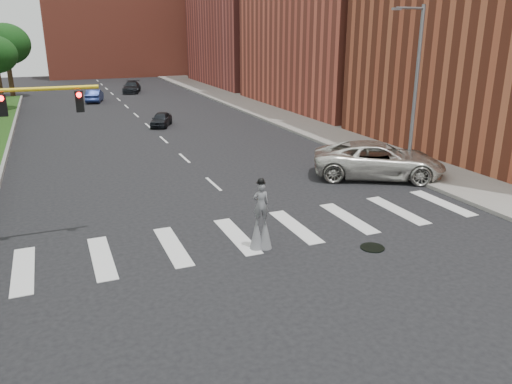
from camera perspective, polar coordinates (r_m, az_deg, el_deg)
ground_plane at (r=19.37m, az=2.40°, el=-5.56°), size 160.00×160.00×0.00m
median_curb at (r=36.99m, az=-26.55°, el=4.28°), size 0.20×60.00×0.28m
sidewalk_right at (r=46.33m, az=3.53°, el=8.53°), size 5.00×90.00×0.18m
manhole at (r=19.20m, az=13.16°, el=-6.21°), size 0.90×0.90×0.04m
building_far at (r=76.07m, az=0.42°, el=19.78°), size 16.00×22.00×20.00m
building_backdrop at (r=95.05m, az=-15.04°, el=18.27°), size 26.00×14.00×18.00m
streetlight at (r=28.89m, az=17.68°, el=11.57°), size 2.05×0.20×9.00m
stilt_performer at (r=18.30m, az=0.56°, el=-3.50°), size 0.83×0.58×2.73m
suv_crossing at (r=28.08m, az=13.84°, el=3.56°), size 7.69×6.25×1.95m
car_near at (r=42.95m, az=-10.78°, el=8.16°), size 2.68×3.70×1.17m
car_mid at (r=59.59m, az=-17.98°, el=10.43°), size 2.38×4.46×1.40m
car_far at (r=67.30m, az=-14.02°, el=11.55°), size 3.16×5.16×1.40m
tree_7 at (r=66.99m, az=-26.72°, el=14.84°), size 5.56×5.56×8.50m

